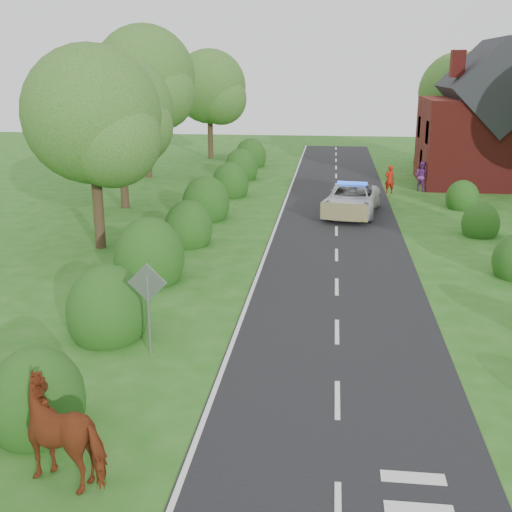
# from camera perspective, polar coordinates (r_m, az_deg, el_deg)

# --- Properties ---
(ground) EXTENTS (120.00, 120.00, 0.00)m
(ground) POSITION_cam_1_polar(r_m,az_deg,el_deg) (15.31, 7.24, -12.61)
(ground) COLOR #236316
(road) EXTENTS (6.00, 70.00, 0.02)m
(road) POSITION_cam_1_polar(r_m,az_deg,el_deg) (29.35, 7.16, 1.72)
(road) COLOR black
(road) RESTS_ON ground
(road_markings) EXTENTS (4.96, 70.00, 0.01)m
(road_markings) POSITION_cam_1_polar(r_m,az_deg,el_deg) (27.37, 3.82, 0.77)
(road_markings) COLOR white
(road_markings) RESTS_ON road
(hedgerow_left) EXTENTS (2.75, 50.41, 3.00)m
(hedgerow_left) POSITION_cam_1_polar(r_m,az_deg,el_deg) (26.70, -6.89, 1.88)
(hedgerow_left) COLOR #244C18
(hedgerow_left) RESTS_ON ground
(hedgerow_right) EXTENTS (2.10, 45.78, 2.10)m
(hedgerow_right) POSITION_cam_1_polar(r_m,az_deg,el_deg) (26.46, 21.64, 0.25)
(hedgerow_right) COLOR #244C18
(hedgerow_right) RESTS_ON ground
(tree_left_a) EXTENTS (5.74, 5.60, 8.38)m
(tree_left_a) POSITION_cam_1_polar(r_m,az_deg,el_deg) (27.05, -13.97, 11.59)
(tree_left_a) COLOR #332316
(tree_left_a) RESTS_ON ground
(tree_left_b) EXTENTS (5.74, 5.60, 8.07)m
(tree_left_b) POSITION_cam_1_polar(r_m,az_deg,el_deg) (35.09, -11.67, 12.25)
(tree_left_b) COLOR #332316
(tree_left_b) RESTS_ON ground
(tree_left_c) EXTENTS (6.97, 6.80, 10.22)m
(tree_left_c) POSITION_cam_1_polar(r_m,az_deg,el_deg) (44.98, -9.54, 15.11)
(tree_left_c) COLOR #332316
(tree_left_c) RESTS_ON ground
(tree_left_d) EXTENTS (6.15, 6.00, 8.89)m
(tree_left_d) POSITION_cam_1_polar(r_m,az_deg,el_deg) (54.20, -3.90, 14.53)
(tree_left_d) COLOR #332316
(tree_left_d) RESTS_ON ground
(tree_right_c) EXTENTS (6.15, 6.00, 8.58)m
(tree_right_c) POSITION_cam_1_polar(r_m,az_deg,el_deg) (52.18, 17.85, 13.41)
(tree_right_c) COLOR #332316
(tree_right_c) RESTS_ON ground
(road_sign) EXTENTS (1.06, 0.08, 2.53)m
(road_sign) POSITION_cam_1_polar(r_m,az_deg,el_deg) (17.10, -9.59, -3.45)
(road_sign) COLOR gray
(road_sign) RESTS_ON ground
(house) EXTENTS (8.00, 7.40, 9.17)m
(house) POSITION_cam_1_polar(r_m,az_deg,el_deg) (44.64, 19.81, 10.84)
(house) COLOR maroon
(house) RESTS_ON ground
(cow) EXTENTS (2.48, 1.69, 1.61)m
(cow) POSITION_cam_1_polar(r_m,az_deg,el_deg) (12.86, -16.27, -15.16)
(cow) COLOR #66290C
(cow) RESTS_ON ground
(police_van) EXTENTS (3.38, 5.94, 1.70)m
(police_van) POSITION_cam_1_polar(r_m,az_deg,el_deg) (33.93, 8.50, 5.00)
(police_van) COLOR silver
(police_van) RESTS_ON ground
(pedestrian_red) EXTENTS (0.69, 0.52, 1.70)m
(pedestrian_red) POSITION_cam_1_polar(r_m,az_deg,el_deg) (40.07, 11.79, 6.68)
(pedestrian_red) COLOR #A71A0D
(pedestrian_red) RESTS_ON ground
(pedestrian_purple) EXTENTS (1.14, 1.10, 1.85)m
(pedestrian_purple) POSITION_cam_1_polar(r_m,az_deg,el_deg) (41.27, 14.49, 6.88)
(pedestrian_purple) COLOR #6F2D7C
(pedestrian_purple) RESTS_ON ground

